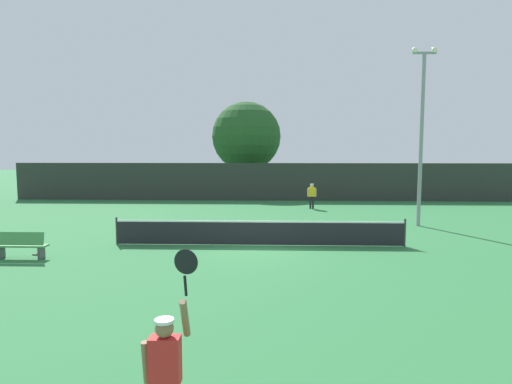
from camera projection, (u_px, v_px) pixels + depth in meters
ground_plane at (259, 245)px, 16.80m from camera, size 120.00×120.00×0.00m
tennis_net at (259, 232)px, 16.75m from camera, size 11.23×0.08×1.07m
perimeter_fence at (265, 182)px, 31.42m from camera, size 36.71×0.12×2.72m
player_serving at (166, 362)px, 5.37m from camera, size 0.67×0.39×2.48m
player_receiving at (312, 194)px, 27.07m from camera, size 0.57×0.23×1.56m
tennis_ball at (300, 242)px, 17.16m from camera, size 0.07×0.07×0.07m
spare_racket at (41, 253)px, 15.49m from camera, size 0.28×0.52×0.04m
courtside_bench at (20, 245)px, 14.66m from camera, size 1.80×0.44×0.95m
light_pole at (422, 126)px, 20.64m from camera, size 1.18×0.28×8.48m
large_tree at (246, 137)px, 36.05m from camera, size 5.71×5.71×7.63m
parked_car_near at (233, 184)px, 37.04m from camera, size 2.12×4.30×1.69m
parked_car_mid at (288, 183)px, 37.35m from camera, size 2.04×4.26×1.69m
parked_car_far at (378, 181)px, 39.96m from camera, size 2.37×4.39×1.69m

